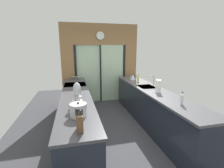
{
  "coord_description": "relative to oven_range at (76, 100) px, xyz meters",
  "views": [
    {
      "loc": [
        -0.93,
        -3.15,
        1.9
      ],
      "look_at": [
        0.06,
        0.92,
        0.95
      ],
      "focal_mm": 25.61,
      "sensor_mm": 36.0,
      "label": 1
    }
  ],
  "objects": [
    {
      "name": "oven_range",
      "position": [
        0.0,
        0.0,
        0.0
      ],
      "size": [
        0.6,
        0.6,
        0.92
      ],
      "color": "black",
      "rests_on": "ground_plane"
    },
    {
      "name": "stock_pot",
      "position": [
        0.02,
        -2.17,
        0.56
      ],
      "size": [
        0.25,
        0.25,
        0.22
      ],
      "color": "#B7BABC",
      "rests_on": "left_counter_run"
    },
    {
      "name": "sink_faucet",
      "position": [
        1.97,
        -0.7,
        0.65
      ],
      "size": [
        0.19,
        0.02,
        0.29
      ],
      "color": "#B7BABC",
      "rests_on": "right_counter_run"
    },
    {
      "name": "paper_towel_roll",
      "position": [
        1.8,
        -1.28,
        0.61
      ],
      "size": [
        0.14,
        0.14,
        0.32
      ],
      "color": "#B7BABC",
      "rests_on": "right_counter_run"
    },
    {
      "name": "soap_bottle_far",
      "position": [
        1.8,
        -0.14,
        0.56
      ],
      "size": [
        0.06,
        0.06,
        0.23
      ],
      "color": "#D1CC4C",
      "rests_on": "right_counter_run"
    },
    {
      "name": "right_counter_run",
      "position": [
        1.82,
        -0.95,
        0.01
      ],
      "size": [
        0.62,
        3.8,
        0.92
      ],
      "color": "#1E232D",
      "rests_on": "ground_plane"
    },
    {
      "name": "kettle",
      "position": [
        1.8,
        0.28,
        0.55
      ],
      "size": [
        0.25,
        0.17,
        0.19
      ],
      "color": "#B7BABC",
      "rests_on": "right_counter_run"
    },
    {
      "name": "mixing_bowl",
      "position": [
        0.02,
        0.78,
        0.51
      ],
      "size": [
        0.19,
        0.19,
        0.08
      ],
      "color": "gray",
      "rests_on": "left_counter_run"
    },
    {
      "name": "ground_plane",
      "position": [
        0.91,
        -0.65,
        -0.47
      ],
      "size": [
        5.04,
        7.6,
        0.02
      ],
      "primitive_type": "cube",
      "color": "#38383D"
    },
    {
      "name": "soap_bottle_near",
      "position": [
        1.8,
        -2.1,
        0.56
      ],
      "size": [
        0.06,
        0.06,
        0.23
      ],
      "color": "silver",
      "rests_on": "right_counter_run"
    },
    {
      "name": "stand_mixer",
      "position": [
        0.02,
        -1.74,
        0.63
      ],
      "size": [
        0.17,
        0.27,
        0.42
      ],
      "color": "#B7BABC",
      "rests_on": "left_counter_run"
    },
    {
      "name": "left_counter_run",
      "position": [
        -0.0,
        -1.12,
        0.01
      ],
      "size": [
        0.62,
        3.8,
        0.92
      ],
      "color": "#1E232D",
      "rests_on": "ground_plane"
    },
    {
      "name": "knife_block",
      "position": [
        0.02,
        -2.6,
        0.57
      ],
      "size": [
        0.09,
        0.14,
        0.28
      ],
      "color": "brown",
      "rests_on": "left_counter_run"
    },
    {
      "name": "back_wall_unit",
      "position": [
        0.91,
        1.15,
        1.07
      ],
      "size": [
        2.64,
        0.12,
        2.7
      ],
      "color": "olive",
      "rests_on": "ground_plane"
    }
  ]
}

